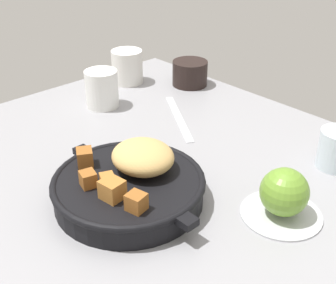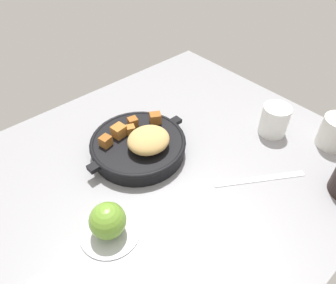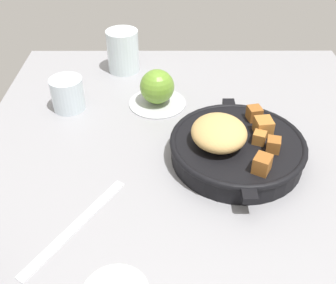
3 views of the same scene
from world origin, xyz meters
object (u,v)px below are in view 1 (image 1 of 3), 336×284
at_px(white_creamer_pitcher, 102,89).
at_px(coffee_mug_dark, 190,73).
at_px(cast_iron_skillet, 130,183).
at_px(ceramic_mug_white, 127,67).
at_px(red_apple, 284,192).
at_px(butter_knife, 179,118).

distance_m(white_creamer_pitcher, coffee_mug_dark, 0.25).
xyz_separation_m(cast_iron_skillet, ceramic_mug_white, (-0.41, 0.32, 0.01)).
distance_m(cast_iron_skillet, ceramic_mug_white, 0.52).
xyz_separation_m(cast_iron_skillet, red_apple, (0.19, 0.15, 0.01)).
bearing_deg(red_apple, coffee_mug_dark, 149.69).
xyz_separation_m(butter_knife, coffee_mug_dark, (-0.12, 0.16, 0.03)).
xyz_separation_m(white_creamer_pitcher, ceramic_mug_white, (-0.08, 0.14, -0.00)).
bearing_deg(cast_iron_skillet, white_creamer_pitcher, 151.25).
relative_size(white_creamer_pitcher, ceramic_mug_white, 1.01).
distance_m(butter_knife, coffee_mug_dark, 0.20).
height_order(white_creamer_pitcher, coffee_mug_dark, white_creamer_pitcher).
bearing_deg(white_creamer_pitcher, coffee_mug_dark, 79.47).
height_order(cast_iron_skillet, white_creamer_pitcher, cast_iron_skillet).
bearing_deg(red_apple, ceramic_mug_white, 164.09).
bearing_deg(butter_knife, coffee_mug_dark, 159.99).
bearing_deg(ceramic_mug_white, cast_iron_skillet, -37.86).
xyz_separation_m(cast_iron_skillet, coffee_mug_dark, (-0.28, 0.42, 0.00)).
relative_size(ceramic_mug_white, coffee_mug_dark, 0.95).
bearing_deg(coffee_mug_dark, cast_iron_skillet, -56.16).
height_order(cast_iron_skillet, coffee_mug_dark, cast_iron_skillet).
xyz_separation_m(butter_knife, ceramic_mug_white, (-0.25, 0.05, 0.04)).
height_order(cast_iron_skillet, ceramic_mug_white, cast_iron_skillet).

